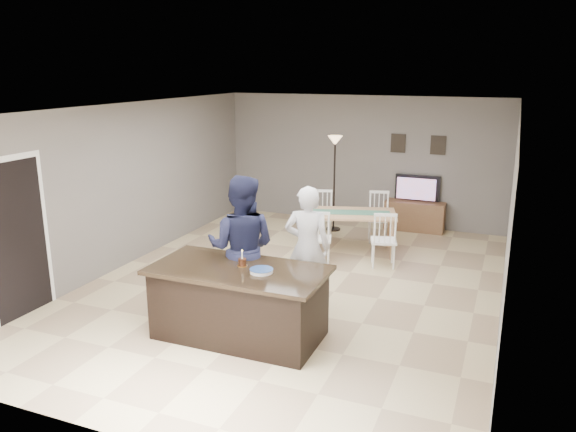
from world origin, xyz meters
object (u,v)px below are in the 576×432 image
at_px(kitchen_island, 239,302).
at_px(tv_console, 414,216).
at_px(dining_table, 351,219).
at_px(television, 417,189).
at_px(floor_lamp, 335,158).
at_px(plate_stack, 261,271).
at_px(woman, 307,247).
at_px(birthday_cake, 242,262).
at_px(man, 242,248).

relative_size(kitchen_island, tv_console, 1.79).
height_order(kitchen_island, dining_table, dining_table).
bearing_deg(dining_table, television, 50.40).
bearing_deg(floor_lamp, television, 23.42).
height_order(kitchen_island, plate_stack, plate_stack).
bearing_deg(tv_console, woman, -99.56).
bearing_deg(birthday_cake, plate_stack, -21.37).
distance_m(tv_console, television, 0.57).
relative_size(television, floor_lamp, 0.47).
relative_size(woman, plate_stack, 6.11).
bearing_deg(tv_console, television, 90.00).
bearing_deg(woman, kitchen_island, 56.87).
bearing_deg(television, kitchen_island, 77.99).
bearing_deg(tv_console, birthday_cake, -102.28).
height_order(kitchen_island, woman, woman).
bearing_deg(man, floor_lamp, -99.68).
bearing_deg(birthday_cake, floor_lamp, 94.20).
bearing_deg(man, woman, -149.00).
xyz_separation_m(plate_stack, floor_lamp, (-0.67, 5.00, 0.58)).
bearing_deg(floor_lamp, birthday_cake, -85.80).
relative_size(woman, floor_lamp, 0.89).
distance_m(woman, plate_stack, 1.22).
relative_size(birthday_cake, plate_stack, 0.73).
bearing_deg(floor_lamp, tv_console, 21.20).
distance_m(kitchen_island, dining_table, 3.73).
distance_m(television, woman, 4.52).
xyz_separation_m(tv_console, birthday_cake, (-1.19, -5.48, 0.65)).
bearing_deg(tv_console, plate_stack, -98.91).
distance_m(plate_stack, dining_table, 3.75).
distance_m(woman, birthday_cake, 1.18).
height_order(birthday_cake, dining_table, birthday_cake).
bearing_deg(television, plate_stack, 81.20).
height_order(tv_console, woman, woman).
height_order(man, floor_lamp, floor_lamp).
relative_size(television, birthday_cake, 4.42).
bearing_deg(television, man, 74.29).
relative_size(tv_console, birthday_cake, 5.80).
bearing_deg(man, plate_stack, 122.33).
height_order(tv_console, plate_stack, plate_stack).
bearing_deg(plate_stack, birthday_cake, 158.63).
height_order(kitchen_island, television, television).
distance_m(tv_console, birthday_cake, 5.64).
distance_m(woman, dining_table, 2.54).
distance_m(tv_console, dining_table, 2.07).
bearing_deg(floor_lamp, plate_stack, -82.34).
bearing_deg(man, birthday_cake, 106.25).
relative_size(tv_console, man, 0.62).
relative_size(man, floor_lamp, 1.00).
bearing_deg(kitchen_island, dining_table, 84.31).
distance_m(tv_console, woman, 4.49).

